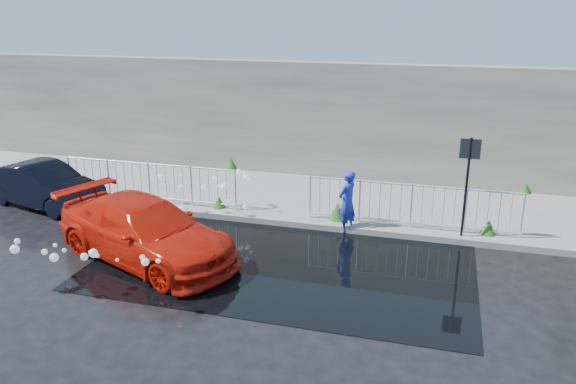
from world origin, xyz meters
name	(u,v)px	position (x,y,z in m)	size (l,w,h in m)	color
ground	(247,279)	(0.00, 0.00, 0.00)	(90.00, 90.00, 0.00)	black
pavement	(306,198)	(0.00, 5.00, 0.07)	(30.00, 4.00, 0.15)	slate
curb	(287,223)	(0.00, 3.00, 0.08)	(30.00, 0.25, 0.16)	slate
retaining_wall	(324,120)	(0.00, 7.20, 1.90)	(30.00, 0.60, 3.50)	#5A564C
puddle	(284,261)	(0.50, 1.00, 0.01)	(8.00, 5.00, 0.01)	black
sign_post	(468,172)	(4.20, 3.10, 1.72)	(0.45, 0.06, 2.50)	black
railing_left	(149,181)	(-4.00, 3.35, 0.74)	(5.05, 0.05, 1.10)	silver
railing_right	(411,204)	(3.00, 3.35, 0.74)	(5.05, 0.05, 1.10)	silver
weeds	(292,194)	(-0.27, 4.42, 0.34)	(12.17, 3.93, 0.43)	#174512
water_spray	(154,216)	(-2.60, 1.04, 0.70)	(3.33, 5.59, 1.06)	white
red_car	(145,231)	(-2.43, 0.31, 0.66)	(1.85, 4.55, 1.32)	red
dark_car	(44,185)	(-6.79, 2.60, 0.60)	(1.27, 3.64, 1.20)	black
person	(347,202)	(1.50, 3.00, 0.78)	(0.57, 0.37, 1.56)	#2534BD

